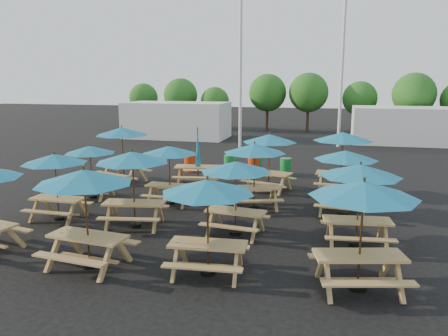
% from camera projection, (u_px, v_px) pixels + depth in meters
% --- Properties ---
extents(ground, '(120.00, 120.00, 0.00)m').
position_uv_depth(ground, '(214.00, 205.00, 15.97)').
color(ground, black).
rests_on(ground, ground).
extents(picnic_unit_1, '(2.07, 2.07, 2.20)m').
position_uv_depth(picnic_unit_1, '(55.00, 162.00, 13.97)').
color(picnic_unit_1, tan).
rests_on(picnic_unit_1, ground).
extents(picnic_unit_2, '(1.98, 1.98, 2.06)m').
position_uv_depth(picnic_unit_2, '(90.00, 152.00, 16.66)').
color(picnic_unit_2, tan).
rests_on(picnic_unit_2, ground).
extents(picnic_unit_3, '(2.96, 2.96, 2.48)m').
position_uv_depth(picnic_unit_3, '(122.00, 134.00, 19.25)').
color(picnic_unit_3, tan).
rests_on(picnic_unit_3, ground).
extents(picnic_unit_4, '(2.55, 2.55, 2.46)m').
position_uv_depth(picnic_unit_4, '(84.00, 182.00, 10.27)').
color(picnic_unit_4, tan).
rests_on(picnic_unit_4, ground).
extents(picnic_unit_5, '(2.60, 2.60, 2.40)m').
position_uv_depth(picnic_unit_5, '(132.00, 161.00, 13.22)').
color(picnic_unit_5, tan).
rests_on(picnic_unit_5, ground).
extents(picnic_unit_6, '(2.07, 2.07, 2.19)m').
position_uv_depth(picnic_unit_6, '(169.00, 153.00, 15.77)').
color(picnic_unit_6, tan).
rests_on(picnic_unit_6, ground).
extents(picnic_unit_7, '(2.22, 2.01, 2.53)m').
position_uv_depth(picnic_unit_7, '(198.00, 162.00, 18.84)').
color(picnic_unit_7, tan).
rests_on(picnic_unit_7, ground).
extents(picnic_unit_8, '(2.33, 2.33, 2.31)m').
position_uv_depth(picnic_unit_8, '(208.00, 191.00, 9.90)').
color(picnic_unit_8, tan).
rests_on(picnic_unit_8, ground).
extents(picnic_unit_9, '(2.32, 2.32, 2.23)m').
position_uv_depth(picnic_unit_9, '(236.00, 171.00, 12.56)').
color(picnic_unit_9, tan).
rests_on(picnic_unit_9, ground).
extents(picnic_unit_10, '(2.80, 2.80, 2.35)m').
position_uv_depth(picnic_unit_10, '(255.00, 152.00, 15.22)').
color(picnic_unit_10, tan).
rests_on(picnic_unit_10, ground).
extents(picnic_unit_11, '(2.77, 2.77, 2.37)m').
position_uv_depth(picnic_unit_11, '(269.00, 141.00, 17.72)').
color(picnic_unit_11, tan).
rests_on(picnic_unit_11, ground).
extents(picnic_unit_12, '(2.79, 2.79, 2.45)m').
position_uv_depth(picnic_unit_12, '(363.00, 195.00, 9.11)').
color(picnic_unit_12, tan).
rests_on(picnic_unit_12, ground).
extents(picnic_unit_13, '(2.42, 2.42, 2.32)m').
position_uv_depth(picnic_unit_13, '(360.00, 175.00, 11.61)').
color(picnic_unit_13, tan).
rests_on(picnic_unit_13, ground).
extents(picnic_unit_14, '(2.34, 2.34, 2.24)m').
position_uv_depth(picnic_unit_14, '(346.00, 159.00, 14.42)').
color(picnic_unit_14, tan).
rests_on(picnic_unit_14, ground).
extents(picnic_unit_15, '(2.55, 2.55, 2.51)m').
position_uv_depth(picnic_unit_15, '(343.00, 140.00, 17.26)').
color(picnic_unit_15, tan).
rests_on(picnic_unit_15, ground).
extents(waste_bin_0, '(0.55, 0.55, 0.88)m').
position_uv_depth(waste_bin_0, '(190.00, 163.00, 21.79)').
color(waste_bin_0, red).
rests_on(waste_bin_0, ground).
extents(waste_bin_1, '(0.55, 0.55, 0.88)m').
position_uv_depth(waste_bin_1, '(230.00, 164.00, 21.50)').
color(waste_bin_1, '#178033').
rests_on(waste_bin_1, ground).
extents(waste_bin_2, '(0.55, 0.55, 0.88)m').
position_uv_depth(waste_bin_2, '(254.00, 166.00, 21.10)').
color(waste_bin_2, red).
rests_on(waste_bin_2, ground).
extents(waste_bin_3, '(0.55, 0.55, 0.88)m').
position_uv_depth(waste_bin_3, '(256.00, 164.00, 21.50)').
color(waste_bin_3, '#178033').
rests_on(waste_bin_3, ground).
extents(waste_bin_4, '(0.55, 0.55, 0.88)m').
position_uv_depth(waste_bin_4, '(286.00, 167.00, 20.68)').
color(waste_bin_4, '#178033').
rests_on(waste_bin_4, ground).
extents(mast_0, '(0.20, 0.20, 12.00)m').
position_uv_depth(mast_0, '(241.00, 57.00, 28.58)').
color(mast_0, silver).
rests_on(mast_0, ground).
extents(mast_1, '(0.20, 0.20, 12.00)m').
position_uv_depth(mast_1, '(343.00, 57.00, 28.94)').
color(mast_1, silver).
rests_on(mast_1, ground).
extents(event_tent_0, '(8.00, 4.00, 2.80)m').
position_uv_depth(event_tent_0, '(177.00, 120.00, 34.72)').
color(event_tent_0, silver).
rests_on(event_tent_0, ground).
extents(event_tent_1, '(7.00, 4.00, 2.60)m').
position_uv_depth(event_tent_1, '(403.00, 125.00, 31.65)').
color(event_tent_1, silver).
rests_on(event_tent_1, ground).
extents(tree_0, '(2.80, 2.80, 4.24)m').
position_uv_depth(tree_0, '(144.00, 98.00, 42.78)').
color(tree_0, '#382314').
rests_on(tree_0, ground).
extents(tree_1, '(3.11, 3.11, 4.72)m').
position_uv_depth(tree_1, '(181.00, 95.00, 40.40)').
color(tree_1, '#382314').
rests_on(tree_1, ground).
extents(tree_2, '(2.59, 2.59, 3.93)m').
position_uv_depth(tree_2, '(215.00, 102.00, 39.47)').
color(tree_2, '#382314').
rests_on(tree_2, ground).
extents(tree_3, '(3.36, 3.36, 5.09)m').
position_uv_depth(tree_3, '(268.00, 93.00, 39.23)').
color(tree_3, '#382314').
rests_on(tree_3, ground).
extents(tree_4, '(3.41, 3.41, 5.17)m').
position_uv_depth(tree_4, '(309.00, 93.00, 37.91)').
color(tree_4, '#382314').
rests_on(tree_4, ground).
extents(tree_5, '(2.94, 2.94, 4.45)m').
position_uv_depth(tree_5, '(360.00, 99.00, 37.38)').
color(tree_5, '#382314').
rests_on(tree_5, ground).
extents(tree_6, '(3.38, 3.38, 5.13)m').
position_uv_depth(tree_6, '(414.00, 94.00, 34.64)').
color(tree_6, '#382314').
rests_on(tree_6, ground).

